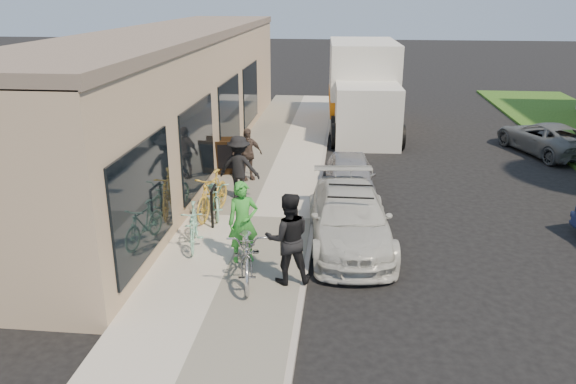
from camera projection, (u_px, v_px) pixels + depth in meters
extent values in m
plane|color=black|center=(327.00, 286.00, 10.71)|extent=(120.00, 120.00, 0.00)
cube|color=#BDB6AA|center=(250.00, 219.00, 13.69)|extent=(3.00, 34.00, 0.15)
cube|color=#A59D97|center=(313.00, 222.00, 13.54)|extent=(0.12, 34.00, 0.13)
cube|color=tan|center=(175.00, 101.00, 18.05)|extent=(3.50, 20.00, 4.00)
cube|color=#78675B|center=(171.00, 33.00, 17.34)|extent=(3.60, 20.00, 0.25)
cube|color=black|center=(144.00, 201.00, 10.52)|extent=(0.06, 3.00, 2.20)
cube|color=black|center=(198.00, 146.00, 14.26)|extent=(0.06, 3.00, 2.20)
cube|color=black|center=(230.00, 114.00, 18.01)|extent=(0.06, 3.00, 2.20)
cube|color=black|center=(250.00, 93.00, 21.76)|extent=(0.06, 3.00, 2.20)
cylinder|color=black|center=(212.00, 210.00, 12.85)|extent=(0.06, 0.06, 0.86)
cylinder|color=black|center=(216.00, 202.00, 13.39)|extent=(0.06, 0.06, 0.86)
cylinder|color=black|center=(213.00, 189.00, 12.97)|extent=(0.10, 0.58, 0.06)
cube|color=black|center=(227.00, 158.00, 16.49)|extent=(0.69, 0.38, 1.07)
cube|color=black|center=(227.00, 155.00, 16.86)|extent=(0.69, 0.38, 1.07)
cube|color=black|center=(227.00, 157.00, 16.44)|extent=(0.54, 0.27, 0.76)
imported|color=silver|center=(350.00, 218.00, 12.33)|extent=(2.10, 4.38, 1.23)
cylinder|color=black|center=(351.00, 198.00, 11.68)|extent=(0.97, 0.04, 0.04)
cylinder|color=black|center=(351.00, 185.00, 12.45)|extent=(0.97, 0.04, 0.04)
imported|color=#A4A3A9|center=(350.00, 176.00, 15.35)|extent=(1.45, 3.34, 1.12)
cube|color=silver|center=(367.00, 116.00, 20.26)|extent=(2.39, 2.39, 2.17)
cube|color=black|center=(368.00, 103.00, 20.11)|extent=(2.12, 0.16, 1.03)
cube|color=silver|center=(362.00, 82.00, 23.26)|extent=(2.85, 4.92, 3.32)
cube|color=orange|center=(361.00, 100.00, 23.51)|extent=(2.87, 4.94, 0.63)
cylinder|color=black|center=(335.00, 136.00, 20.00)|extent=(0.33, 0.93, 0.92)
cylinder|color=black|center=(400.00, 137.00, 19.87)|extent=(0.33, 0.93, 0.92)
cylinder|color=black|center=(335.00, 128.00, 21.18)|extent=(0.33, 0.93, 0.92)
cylinder|color=black|center=(396.00, 129.00, 21.06)|extent=(0.33, 0.93, 0.92)
cylinder|color=black|center=(333.00, 106.00, 25.27)|extent=(0.33, 0.93, 0.92)
cylinder|color=black|center=(384.00, 107.00, 25.14)|extent=(0.33, 0.93, 0.92)
imported|color=#595D5F|center=(546.00, 138.00, 19.40)|extent=(2.99, 4.29, 1.09)
imported|color=#ACADAF|center=(247.00, 251.00, 10.57)|extent=(1.08, 2.16, 1.08)
imported|color=green|center=(243.00, 222.00, 11.14)|extent=(0.70, 0.57, 1.67)
imported|color=black|center=(288.00, 238.00, 10.31)|extent=(0.98, 0.84, 1.76)
imported|color=#8FD5B8|center=(193.00, 226.00, 11.92)|extent=(0.72, 1.57, 0.91)
imported|color=#8FD5B8|center=(216.00, 196.00, 13.72)|extent=(1.07, 1.81, 0.90)
imported|color=gold|center=(212.00, 194.00, 13.53)|extent=(0.81, 1.86, 1.08)
imported|color=black|center=(239.00, 167.00, 14.65)|extent=(1.15, 0.75, 1.67)
imported|color=#51413A|center=(247.00, 154.00, 16.11)|extent=(0.96, 0.74, 1.52)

